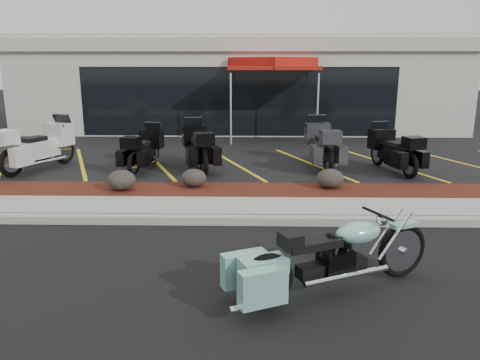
{
  "coord_description": "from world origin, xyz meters",
  "views": [
    {
      "loc": [
        0.45,
        -7.45,
        2.96
      ],
      "look_at": [
        0.26,
        1.2,
        0.78
      ],
      "focal_mm": 35.0,
      "sensor_mm": 36.0,
      "label": 1
    }
  ],
  "objects_px": {
    "touring_white": "(63,139)",
    "traffic_cone": "(204,140)",
    "hero_cruiser": "(402,243)",
    "popup_canopy": "(273,65)"
  },
  "relations": [
    {
      "from": "touring_white",
      "to": "traffic_cone",
      "type": "relative_size",
      "value": 5.41
    },
    {
      "from": "hero_cruiser",
      "to": "popup_canopy",
      "type": "height_order",
      "value": "popup_canopy"
    },
    {
      "from": "traffic_cone",
      "to": "popup_canopy",
      "type": "relative_size",
      "value": 0.13
    },
    {
      "from": "hero_cruiser",
      "to": "touring_white",
      "type": "xyz_separation_m",
      "value": [
        -7.4,
        6.8,
        0.33
      ]
    },
    {
      "from": "popup_canopy",
      "to": "hero_cruiser",
      "type": "bearing_deg",
      "value": -89.81
    },
    {
      "from": "hero_cruiser",
      "to": "touring_white",
      "type": "bearing_deg",
      "value": 113.07
    },
    {
      "from": "hero_cruiser",
      "to": "popup_canopy",
      "type": "bearing_deg",
      "value": 72.05
    },
    {
      "from": "hero_cruiser",
      "to": "traffic_cone",
      "type": "relative_size",
      "value": 6.65
    },
    {
      "from": "touring_white",
      "to": "traffic_cone",
      "type": "bearing_deg",
      "value": -28.63
    },
    {
      "from": "touring_white",
      "to": "traffic_cone",
      "type": "xyz_separation_m",
      "value": [
        3.72,
        2.85,
        -0.48
      ]
    }
  ]
}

